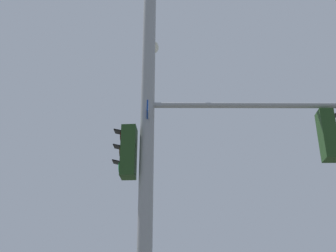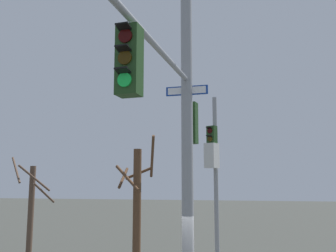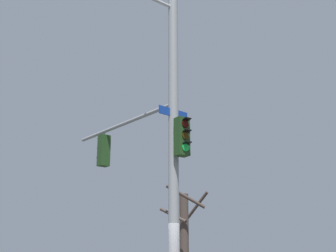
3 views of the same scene
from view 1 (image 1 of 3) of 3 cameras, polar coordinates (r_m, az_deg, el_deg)
The scene contains 1 object.
main_signal_pole_assembly at distance 9.46m, azimuth 0.44°, elevation -2.05°, with size 5.94×3.47×9.50m.
Camera 1 is at (-0.66, -8.88, 1.45)m, focal length 48.27 mm.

